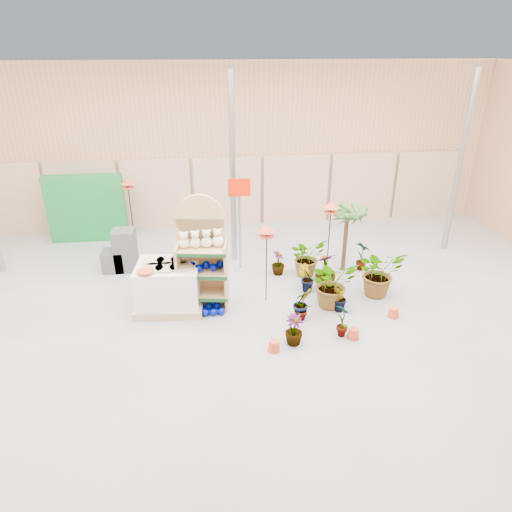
{
  "coord_description": "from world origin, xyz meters",
  "views": [
    {
      "loc": [
        -0.68,
        -6.75,
        4.91
      ],
      "look_at": [
        0.3,
        1.5,
        1.0
      ],
      "focal_mm": 32.0,
      "sensor_mm": 36.0,
      "label": 1
    }
  ],
  "objects_px": {
    "display_shelf": "(202,257)",
    "bird_table_front": "(267,231)",
    "pallet_stack": "(169,286)",
    "potted_plant_2": "(332,283)"
  },
  "relations": [
    {
      "from": "pallet_stack",
      "to": "potted_plant_2",
      "type": "xyz_separation_m",
      "value": [
        3.26,
        -0.34,
        0.03
      ]
    },
    {
      "from": "display_shelf",
      "to": "bird_table_front",
      "type": "bearing_deg",
      "value": 5.98
    },
    {
      "from": "pallet_stack",
      "to": "potted_plant_2",
      "type": "bearing_deg",
      "value": -1.17
    },
    {
      "from": "display_shelf",
      "to": "pallet_stack",
      "type": "xyz_separation_m",
      "value": [
        -0.69,
        -0.06,
        -0.58
      ]
    },
    {
      "from": "pallet_stack",
      "to": "bird_table_front",
      "type": "bearing_deg",
      "value": 5.04
    },
    {
      "from": "display_shelf",
      "to": "bird_table_front",
      "type": "relative_size",
      "value": 1.36
    },
    {
      "from": "display_shelf",
      "to": "bird_table_front",
      "type": "distance_m",
      "value": 1.38
    },
    {
      "from": "pallet_stack",
      "to": "potted_plant_2",
      "type": "height_order",
      "value": "potted_plant_2"
    },
    {
      "from": "pallet_stack",
      "to": "bird_table_front",
      "type": "distance_m",
      "value": 2.25
    },
    {
      "from": "bird_table_front",
      "to": "potted_plant_2",
      "type": "height_order",
      "value": "bird_table_front"
    }
  ]
}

